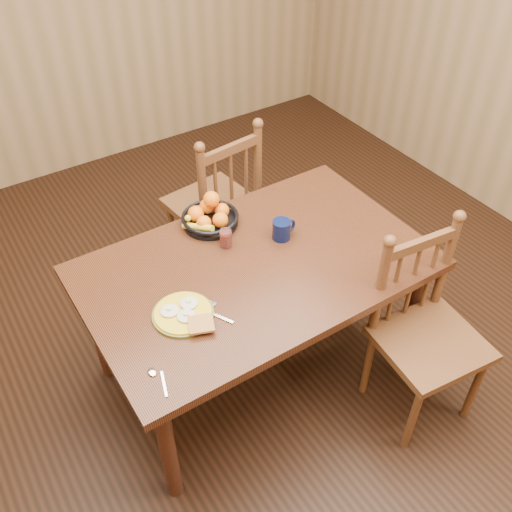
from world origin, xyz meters
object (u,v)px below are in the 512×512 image
chair_near (425,334)px  fruit_bowl (210,216)px  dining_table (256,277)px  coffee_mug (282,229)px  chair_far (216,204)px  breakfast_plate (184,314)px

chair_near → fruit_bowl: 1.19m
dining_table → coffee_mug: size_ratio=11.95×
chair_far → coffee_mug: (-0.02, -0.71, 0.29)m
dining_table → chair_far: bearing=73.6°
chair_near → breakfast_plate: chair_near is taller
dining_table → breakfast_plate: bearing=-166.0°
chair_far → chair_near: chair_far is taller
chair_far → coffee_mug: size_ratio=7.78×
dining_table → fruit_bowl: (-0.03, 0.38, 0.13)m
coffee_mug → fruit_bowl: (-0.24, 0.29, -0.00)m
fruit_bowl → chair_near: bearing=-59.4°
dining_table → fruit_bowl: fruit_bowl is taller
chair_far → fruit_bowl: (-0.27, -0.42, 0.29)m
chair_near → fruit_bowl: size_ratio=3.50×
coffee_mug → dining_table: bearing=-156.1°
breakfast_plate → coffee_mug: size_ratio=2.26×
breakfast_plate → fruit_bowl: size_ratio=1.04×
chair_far → coffee_mug: bearing=81.4°
coffee_mug → breakfast_plate: bearing=-162.6°
dining_table → breakfast_plate: (-0.43, -0.11, 0.10)m
breakfast_plate → fruit_bowl: (0.40, 0.49, 0.03)m
dining_table → coffee_mug: bearing=23.9°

